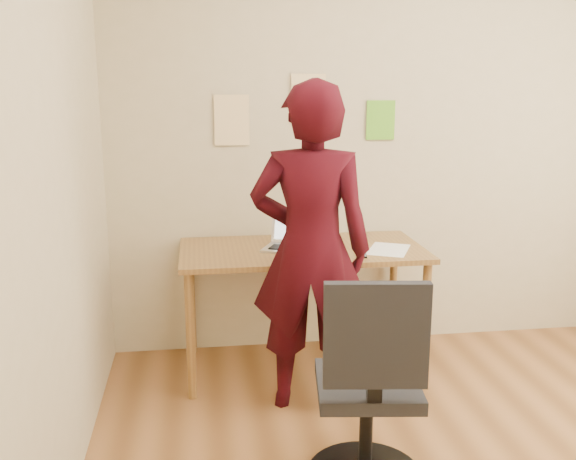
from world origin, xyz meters
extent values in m
cube|color=beige|center=(0.00, 1.77, 1.35)|extent=(3.50, 0.04, 2.70)
cube|color=beige|center=(-1.77, 0.00, 1.35)|extent=(0.04, 3.50, 2.70)
cube|color=olive|center=(-0.61, 1.38, 0.72)|extent=(1.40, 0.70, 0.03)
cylinder|color=olive|center=(-1.26, 1.08, 0.35)|extent=(0.05, 0.05, 0.71)
cylinder|color=olive|center=(0.04, 1.08, 0.35)|extent=(0.05, 0.05, 0.71)
cylinder|color=olive|center=(-1.26, 1.68, 0.35)|extent=(0.05, 0.05, 0.71)
cylinder|color=olive|center=(0.04, 1.68, 0.35)|extent=(0.05, 0.05, 0.71)
cube|color=#B6B6BD|center=(-0.69, 1.34, 0.75)|extent=(0.36, 0.31, 0.01)
cube|color=black|center=(-0.69, 1.34, 0.76)|extent=(0.27, 0.21, 0.00)
cube|color=#B6B6BD|center=(-0.63, 1.46, 0.85)|extent=(0.30, 0.18, 0.20)
cube|color=white|center=(-0.63, 1.46, 0.85)|extent=(0.26, 0.15, 0.17)
cube|color=white|center=(-0.13, 1.27, 0.74)|extent=(0.32, 0.36, 0.00)
cube|color=black|center=(-0.32, 1.17, 0.74)|extent=(0.08, 0.12, 0.01)
cube|color=#3F4C59|center=(-0.32, 1.17, 0.75)|extent=(0.07, 0.10, 0.00)
cube|color=#F9D595|center=(-0.98, 1.74, 1.45)|extent=(0.21, 0.00, 0.30)
cube|color=#F9D595|center=(-0.52, 1.74, 1.57)|extent=(0.21, 0.00, 0.30)
cube|color=#66BA2A|center=(-0.07, 1.74, 1.44)|extent=(0.18, 0.00, 0.24)
cube|color=black|center=(-0.52, 0.24, 0.44)|extent=(0.47, 0.47, 0.06)
cube|color=black|center=(-0.55, 0.04, 0.74)|extent=(0.40, 0.10, 0.42)
cube|color=black|center=(-0.55, 0.04, 0.53)|extent=(0.06, 0.05, 0.11)
cylinder|color=black|center=(-0.52, 0.24, 0.21)|extent=(0.06, 0.06, 0.42)
imported|color=black|center=(-0.64, 0.93, 0.85)|extent=(0.69, 0.53, 1.70)
camera|label=1|loc=(-1.20, -2.15, 1.68)|focal=40.00mm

